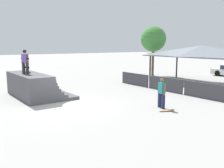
# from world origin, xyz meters

# --- Properties ---
(ground_plane) EXTENTS (160.00, 160.00, 0.00)m
(ground_plane) POSITION_xyz_m (0.00, 0.00, 0.00)
(ground_plane) COLOR #A3A09B
(quarter_pipe_ramp) EXTENTS (5.16, 3.23, 1.61)m
(quarter_pipe_ramp) POSITION_xyz_m (-3.68, -0.61, 0.71)
(quarter_pipe_ramp) COLOR #4C4C51
(quarter_pipe_ramp) RESTS_ON ground
(skater_on_deck) EXTENTS (0.68, 0.44, 1.61)m
(skater_on_deck) POSITION_xyz_m (-3.61, -1.11, 2.54)
(skater_on_deck) COLOR #2D2D33
(skater_on_deck) RESTS_ON quarter_pipe_ramp
(skateboard_on_deck) EXTENTS (0.87, 0.42, 0.09)m
(skateboard_on_deck) POSITION_xyz_m (-4.19, -0.87, 1.67)
(skateboard_on_deck) COLOR silver
(skateboard_on_deck) RESTS_ON quarter_pipe_ramp
(bystander_walking) EXTENTS (0.68, 0.34, 1.69)m
(bystander_walking) POSITION_xyz_m (3.61, 4.15, 0.94)
(bystander_walking) COLOR #1E2347
(bystander_walking) RESTS_ON ground
(skateboard_on_ground) EXTENTS (0.53, 0.83, 0.09)m
(skateboard_on_ground) POSITION_xyz_m (4.32, 3.87, 0.06)
(skateboard_on_ground) COLOR red
(skateboard_on_ground) RESTS_ON ground
(barrier_fence) EXTENTS (10.36, 0.12, 1.05)m
(barrier_fence) POSITION_xyz_m (0.14, 8.30, 0.53)
(barrier_fence) COLOR #3D3D42
(barrier_fence) RESTS_ON ground
(pavilion_shelter) EXTENTS (10.23, 4.74, 3.48)m
(pavilion_shelter) POSITION_xyz_m (-0.29, 13.43, 2.95)
(pavilion_shelter) COLOR #2D2D33
(pavilion_shelter) RESTS_ON ground
(tree_beside_pavilion) EXTENTS (2.90, 2.90, 5.65)m
(tree_beside_pavilion) POSITION_xyz_m (-7.52, 14.70, 4.18)
(tree_beside_pavilion) COLOR brown
(tree_beside_pavilion) RESTS_ON ground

